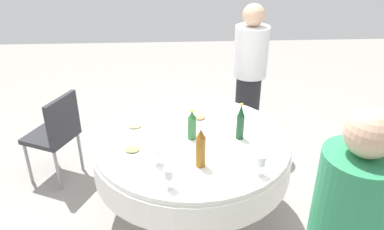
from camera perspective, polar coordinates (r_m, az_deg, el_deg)
The scene contains 15 objects.
ground_plane at distance 3.43m, azimuth 0.00°, elevation -14.10°, with size 10.00×10.00×0.00m, color gray.
dining_table at distance 3.07m, azimuth 0.00°, elevation -5.78°, with size 1.54×1.54×0.74m.
bottle_dark_green_rear at distance 2.95m, azimuth 7.20°, elevation -1.10°, with size 0.06×0.06×0.30m.
bottle_green_outer at distance 2.94m, azimuth -0.09°, elevation -1.52°, with size 0.07×0.07×0.25m.
bottle_amber_south at distance 2.60m, azimuth 1.30°, elevation -4.98°, with size 0.07×0.07×0.30m.
wine_glass_west at distance 2.65m, azimuth -5.07°, elevation -5.52°, with size 0.07×0.07×0.14m.
wine_glass_near at distance 2.57m, azimuth 10.21°, elevation -6.78°, with size 0.07×0.07×0.15m.
wine_glass_north at distance 2.42m, azimuth -3.46°, elevation -8.85°, with size 0.06×0.06×0.15m.
plate_left at distance 3.15m, azimuth -8.51°, elevation -1.80°, with size 0.24×0.24×0.04m.
plate_front at distance 3.24m, azimuth 1.13°, elevation -0.57°, with size 0.22×0.22×0.04m.
plate_far at distance 2.85m, azimuth -8.84°, elevation -5.31°, with size 0.24×0.24×0.04m.
fork_outer at distance 3.29m, azimuth -3.69°, elevation -0.35°, with size 0.18×0.02×0.01m, color silver.
folded_napkin at distance 3.04m, azimuth -2.94°, elevation -2.70°, with size 0.12×0.12×0.02m, color white.
person_outer at distance 4.03m, azimuth 8.51°, elevation 5.78°, with size 0.34×0.34×1.54m.
chair_north at distance 3.74m, azimuth -19.50°, elevation -2.28°, with size 0.53×0.53×0.87m.
Camera 1 is at (0.13, 2.56, 2.28)m, focal length 35.91 mm.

